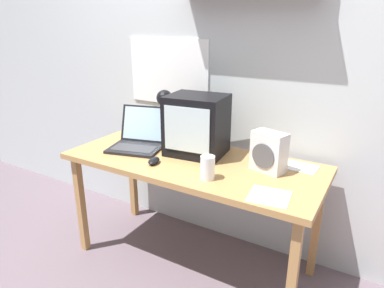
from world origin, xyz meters
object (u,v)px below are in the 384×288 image
Objects in this scene: corner_desk at (192,170)px; crt_monitor at (197,125)px; computer_mouse at (154,161)px; open_notebook at (269,196)px; laptop at (139,137)px; desk_lamp at (166,105)px; space_heater at (269,152)px; loose_paper_near_monitor at (300,167)px; juice_glass at (208,169)px.

crt_monitor is (-0.03, 0.11, 0.25)m from corner_desk.
computer_mouse reaches higher than open_notebook.
laptop is 1.06× the size of desk_lamp.
open_notebook is at bearing -28.68° from laptop.
laptop is at bearing -161.16° from space_heater.
corner_desk is 0.63m from loose_paper_near_monitor.
desk_lamp is 0.64m from juice_glass.
loose_paper_near_monitor is at bearing 19.87° from corner_desk.
laptop is at bearing -130.09° from desk_lamp.
corner_desk is at bearing -24.08° from desk_lamp.
laptop is 0.33m from computer_mouse.
crt_monitor is 0.40m from juice_glass.
crt_monitor is 0.95× the size of laptop.
desk_lamp is 2.93× the size of juice_glass.
corner_desk is 0.24m from computer_mouse.
loose_paper_near_monitor is (1.01, 0.19, -0.06)m from laptop.
space_heater reaches higher than computer_mouse.
crt_monitor is 0.35m from computer_mouse.
crt_monitor is at bearing 64.56° from computer_mouse.
computer_mouse is (-0.13, -0.27, -0.17)m from crt_monitor.
juice_glass is 0.56m from loose_paper_near_monitor.
desk_lamp reaches higher than space_heater.
loose_paper_near_monitor is (0.15, 0.14, -0.11)m from space_heater.
crt_monitor reaches higher than juice_glass.
computer_mouse is at bearing -121.51° from crt_monitor.
computer_mouse is 0.84m from loose_paper_near_monitor.
crt_monitor is 1.01× the size of desk_lamp.
corner_desk is at bearing -160.13° from loose_paper_near_monitor.
laptop is 2.03× the size of loose_paper_near_monitor.
desk_lamp is at bearing 151.60° from corner_desk.
space_heater is at bearing 9.48° from corner_desk.
open_notebook is at bearing -4.59° from juice_glass.
laptop is at bearing -169.50° from loose_paper_near_monitor.
juice_glass reaches higher than corner_desk.
open_notebook reaches higher than corner_desk.
computer_mouse is at bearing 175.66° from open_notebook.
juice_glass is at bearing 175.41° from open_notebook.
juice_glass is 0.37m from computer_mouse.
crt_monitor reaches higher than loose_paper_near_monitor.
juice_glass is (0.63, -0.22, -0.01)m from laptop.
desk_lamp is (0.13, 0.13, 0.20)m from laptop.
laptop is at bearing 176.51° from corner_desk.
laptop reaches higher than juice_glass.
crt_monitor is at bearing -170.63° from loose_paper_near_monitor.
computer_mouse is 0.72m from open_notebook.
space_heater is (0.44, 0.07, 0.18)m from corner_desk.
loose_paper_near_monitor is at bearing 84.91° from open_notebook.
desk_lamp reaches higher than crt_monitor.
crt_monitor reaches higher than computer_mouse.
corner_desk is 3.93× the size of laptop.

